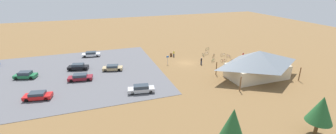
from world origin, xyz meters
TOP-DOWN VIEW (x-y plane):
  - ground at (0.00, 0.00)m, footprint 160.00×160.00m
  - parking_lot_asphalt at (27.66, -1.40)m, footprint 40.96×32.61m
  - bike_pavilion at (-10.19, 12.97)m, footprint 14.32×8.66m
  - trash_bin at (1.54, -6.11)m, footprint 0.60×0.60m
  - lot_sign at (4.42, -0.65)m, footprint 0.56×0.08m
  - pine_mideast at (-4.81, 30.91)m, footprint 3.16×3.16m
  - pine_center at (8.42, 31.22)m, footprint 2.97×2.97m
  - bicycle_green_yard_left at (-6.72, 1.53)m, footprint 1.52×1.03m
  - bicycle_purple_front_row at (-12.26, -0.22)m, footprint 0.60×1.59m
  - bicycle_yellow_yard_front at (-19.01, 9.16)m, footprint 0.73×1.66m
  - bicycle_orange_by_bin at (-8.82, -1.86)m, footprint 1.26×1.12m
  - bicycle_blue_near_sign at (-16.88, 5.56)m, footprint 1.43×1.05m
  - bicycle_white_trailside at (-11.59, -1.78)m, footprint 1.66×0.48m
  - bicycle_teal_edge_south at (-6.60, -3.48)m, footprint 0.52×1.61m
  - bicycle_black_mid_cluster at (-11.35, 3.63)m, footprint 1.51×1.02m
  - bicycle_red_lone_west at (-9.07, 2.40)m, footprint 1.68×0.48m
  - bicycle_silver_edge_north at (-8.12, -4.32)m, footprint 1.59×0.59m
  - bicycle_green_yard_right at (-10.25, -7.94)m, footprint 1.61×0.72m
  - car_silver_aisle_side at (13.76, 11.80)m, footprint 4.91×2.44m
  - car_white_end_stall at (21.49, -12.97)m, footprint 4.77×2.49m
  - car_tan_mid_lot at (17.32, -0.85)m, footprint 4.62×2.77m
  - car_red_second_row at (30.71, 8.47)m, footprint 4.63×2.59m
  - car_green_inner_stall at (34.63, -2.29)m, footprint 4.55×2.91m
  - car_black_near_entry at (24.55, -3.81)m, footprint 4.67×2.77m
  - car_maroon_far_end at (24.04, 2.54)m, footprint 4.88×2.51m
  - visitor_by_pavilion at (-15.17, 1.84)m, footprint 0.38×0.36m
  - visitor_at_bikes at (0.94, -5.66)m, footprint 0.39×0.40m
  - visitor_crossing_yard at (-3.09, 2.18)m, footprint 0.40×0.38m

SIDE VIEW (x-z plane):
  - ground at x=0.00m, z-range 0.00..0.00m
  - parking_lot_asphalt at x=27.66m, z-range 0.00..0.05m
  - bicycle_purple_front_row at x=-12.26m, z-range -0.02..0.70m
  - bicycle_teal_edge_south at x=-6.60m, z-range -0.03..0.73m
  - bicycle_white_trailside at x=-11.59m, z-range -0.04..0.74m
  - bicycle_orange_by_bin at x=-8.82m, z-range -0.02..0.75m
  - bicycle_silver_edge_north at x=-8.12m, z-range -0.07..0.80m
  - bicycle_red_lone_west at x=-9.07m, z-range -0.03..0.77m
  - bicycle_yellow_yard_front at x=-19.01m, z-range -0.03..0.77m
  - bicycle_blue_near_sign at x=-16.88m, z-range -0.04..0.80m
  - bicycle_green_yard_right at x=-10.25m, z-range -0.03..0.79m
  - bicycle_green_yard_left at x=-6.72m, z-range -0.05..0.84m
  - bicycle_black_mid_cluster at x=-11.35m, z-range -0.06..0.84m
  - trash_bin at x=1.54m, z-range 0.00..0.90m
  - car_tan_mid_lot at x=17.32m, z-range 0.06..1.29m
  - car_white_end_stall at x=21.49m, z-range 0.05..1.34m
  - car_red_second_row at x=30.71m, z-range 0.06..1.35m
  - car_maroon_far_end at x=24.04m, z-range 0.05..1.36m
  - car_black_near_entry at x=24.55m, z-range 0.04..1.44m
  - car_silver_aisle_side at x=13.76m, z-range 0.04..1.46m
  - car_green_inner_stall at x=34.63m, z-range 0.04..1.46m
  - visitor_at_bikes at x=0.94m, z-range 0.04..1.72m
  - visitor_by_pavilion at x=-15.17m, z-range 0.04..1.76m
  - visitor_crossing_yard at x=-3.09m, z-range 0.04..1.79m
  - lot_sign at x=4.42m, z-range 0.31..2.51m
  - bike_pavilion at x=-10.19m, z-range 0.36..6.10m
  - pine_mideast at x=-4.81m, z-range 0.96..6.45m
  - pine_center at x=8.42m, z-range 1.31..7.96m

